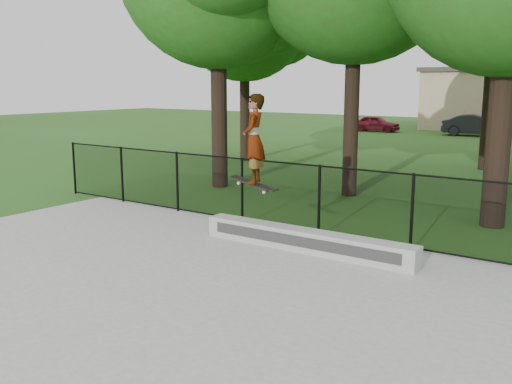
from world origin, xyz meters
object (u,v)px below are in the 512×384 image
(car_a, at_px, (376,123))
(skater_airborne, at_px, (254,141))
(car_b, at_px, (476,125))
(grind_ledge, at_px, (305,240))

(car_a, xyz_separation_m, skater_airborne, (9.13, -27.52, 1.59))
(car_a, distance_m, car_b, 6.43)
(grind_ledge, relative_size, skater_airborne, 2.32)
(car_a, height_order, car_b, car_b)
(car_b, xyz_separation_m, skater_airborne, (2.71, -27.85, 1.48))
(skater_airborne, bearing_deg, car_a, 108.35)
(car_a, bearing_deg, grind_ledge, -162.98)
(car_b, relative_size, skater_airborne, 1.88)
(grind_ledge, xyz_separation_m, car_a, (-10.22, 27.37, 0.27))
(car_b, bearing_deg, car_a, 83.40)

